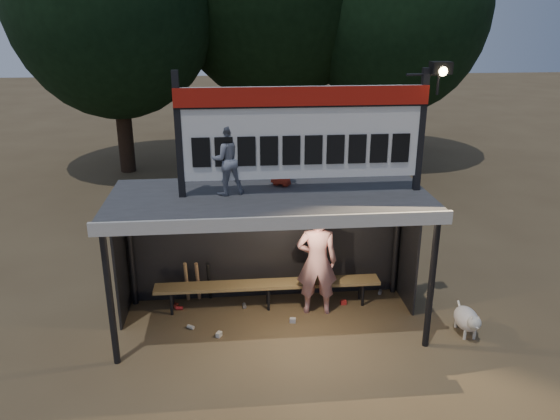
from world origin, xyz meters
name	(u,v)px	position (x,y,z in m)	size (l,w,h in m)	color
ground	(271,323)	(0.00, 0.00, 0.00)	(80.00, 80.00, 0.00)	#4E3E27
player	(317,262)	(0.83, 0.30, 0.97)	(0.71, 0.46, 1.94)	silver
child_a	(226,159)	(-0.66, 0.06, 2.88)	(0.55, 0.43, 1.12)	gray
child_b	(282,157)	(0.23, 0.45, 2.79)	(0.46, 0.30, 0.95)	#B62F1C
dugout_shelter	(269,217)	(0.00, 0.24, 1.85)	(5.10, 2.08, 2.32)	#37373A
scoreboard_assembly	(306,130)	(0.56, -0.01, 3.32)	(4.10, 0.27, 1.99)	black
bench	(268,285)	(0.00, 0.55, 0.43)	(4.00, 0.35, 0.48)	olive
tree_right	(397,7)	(5.00, 10.50, 5.19)	(6.08, 6.08, 8.72)	#312116
dog	(467,319)	(3.17, -0.66, 0.28)	(0.36, 0.81, 0.49)	silver
bats	(198,281)	(-1.25, 0.82, 0.43)	(0.47, 0.33, 0.84)	olive
litter	(255,311)	(-0.25, 0.34, 0.04)	(3.92, 1.30, 0.08)	#A22B1B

